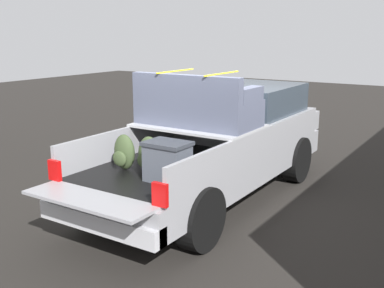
# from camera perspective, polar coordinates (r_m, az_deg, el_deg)

# --- Properties ---
(ground_plane) EXTENTS (40.00, 40.00, 0.00)m
(ground_plane) POSITION_cam_1_polar(r_m,az_deg,el_deg) (8.21, 2.30, -6.66)
(ground_plane) COLOR black
(pickup_truck) EXTENTS (6.05, 2.06, 2.23)m
(pickup_truck) POSITION_cam_1_polar(r_m,az_deg,el_deg) (8.23, 3.69, 0.50)
(pickup_truck) COLOR gray
(pickup_truck) RESTS_ON ground_plane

